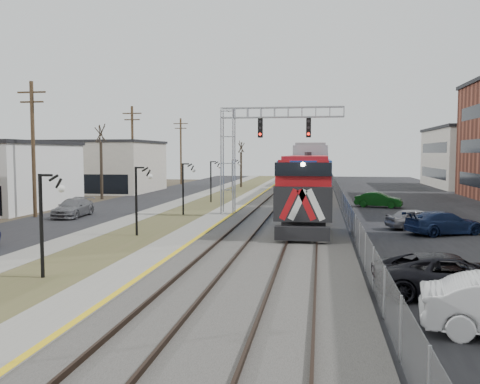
# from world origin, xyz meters

# --- Properties ---
(ground) EXTENTS (160.00, 160.00, 0.00)m
(ground) POSITION_xyz_m (0.00, 0.00, 0.00)
(ground) COLOR #473D2D
(ground) RESTS_ON ground
(street_west) EXTENTS (7.00, 120.00, 0.04)m
(street_west) POSITION_xyz_m (-11.50, 35.00, 0.02)
(street_west) COLOR black
(street_west) RESTS_ON ground
(sidewalk) EXTENTS (2.00, 120.00, 0.08)m
(sidewalk) POSITION_xyz_m (-7.00, 35.00, 0.04)
(sidewalk) COLOR gray
(sidewalk) RESTS_ON ground
(grass_median) EXTENTS (4.00, 120.00, 0.06)m
(grass_median) POSITION_xyz_m (-4.00, 35.00, 0.03)
(grass_median) COLOR #4C4E29
(grass_median) RESTS_ON ground
(platform) EXTENTS (2.00, 120.00, 0.24)m
(platform) POSITION_xyz_m (-1.00, 35.00, 0.12)
(platform) COLOR gray
(platform) RESTS_ON ground
(ballast_bed) EXTENTS (8.00, 120.00, 0.20)m
(ballast_bed) POSITION_xyz_m (4.00, 35.00, 0.10)
(ballast_bed) COLOR #595651
(ballast_bed) RESTS_ON ground
(parking_lot) EXTENTS (16.00, 120.00, 0.04)m
(parking_lot) POSITION_xyz_m (16.00, 35.00, 0.02)
(parking_lot) COLOR black
(parking_lot) RESTS_ON ground
(platform_edge) EXTENTS (0.24, 120.00, 0.01)m
(platform_edge) POSITION_xyz_m (-0.12, 35.00, 0.24)
(platform_edge) COLOR gold
(platform_edge) RESTS_ON platform
(track_near) EXTENTS (1.58, 120.00, 0.15)m
(track_near) POSITION_xyz_m (2.00, 35.00, 0.28)
(track_near) COLOR #2D2119
(track_near) RESTS_ON ballast_bed
(track_far) EXTENTS (1.58, 120.00, 0.15)m
(track_far) POSITION_xyz_m (5.50, 35.00, 0.28)
(track_far) COLOR #2D2119
(track_far) RESTS_ON ballast_bed
(train) EXTENTS (3.00, 85.85, 5.33)m
(train) POSITION_xyz_m (5.50, 60.56, 2.92)
(train) COLOR #133A9B
(train) RESTS_ON ground
(signal_gantry) EXTENTS (9.00, 1.07, 8.15)m
(signal_gantry) POSITION_xyz_m (1.22, 27.99, 5.59)
(signal_gantry) COLOR gray
(signal_gantry) RESTS_ON ground
(lampposts) EXTENTS (0.14, 62.14, 4.00)m
(lampposts) POSITION_xyz_m (-4.00, 18.29, 2.00)
(lampposts) COLOR black
(lampposts) RESTS_ON ground
(utility_poles) EXTENTS (0.28, 80.28, 10.00)m
(utility_poles) POSITION_xyz_m (-14.50, 25.00, 5.00)
(utility_poles) COLOR #4C3823
(utility_poles) RESTS_ON ground
(fence) EXTENTS (0.04, 120.00, 1.60)m
(fence) POSITION_xyz_m (8.20, 35.00, 0.80)
(fence) COLOR gray
(fence) RESTS_ON ground
(bare_trees) EXTENTS (12.30, 42.30, 5.95)m
(bare_trees) POSITION_xyz_m (-12.66, 38.91, 2.70)
(bare_trees) COLOR #382D23
(bare_trees) RESTS_ON ground
(car_lot_c) EXTENTS (5.17, 2.54, 1.41)m
(car_lot_c) POSITION_xyz_m (10.70, 7.76, 0.71)
(car_lot_c) COLOR black
(car_lot_c) RESTS_ON ground
(car_lot_d) EXTENTS (5.02, 3.65, 1.35)m
(car_lot_d) POSITION_xyz_m (13.53, 21.25, 0.67)
(car_lot_d) COLOR #16244D
(car_lot_d) RESTS_ON ground
(car_lot_e) EXTENTS (4.10, 2.63, 1.30)m
(car_lot_e) POSITION_xyz_m (12.35, 23.08, 0.65)
(car_lot_e) COLOR gray
(car_lot_e) RESTS_ON ground
(car_lot_f) EXTENTS (4.23, 2.37, 1.32)m
(car_lot_f) POSITION_xyz_m (11.44, 35.90, 0.66)
(car_lot_f) COLOR #0B3A0E
(car_lot_f) RESTS_ON ground
(car_street_b) EXTENTS (2.23, 4.78, 1.35)m
(car_street_b) POSITION_xyz_m (-11.78, 25.59, 0.68)
(car_street_b) COLOR slate
(car_street_b) RESTS_ON ground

